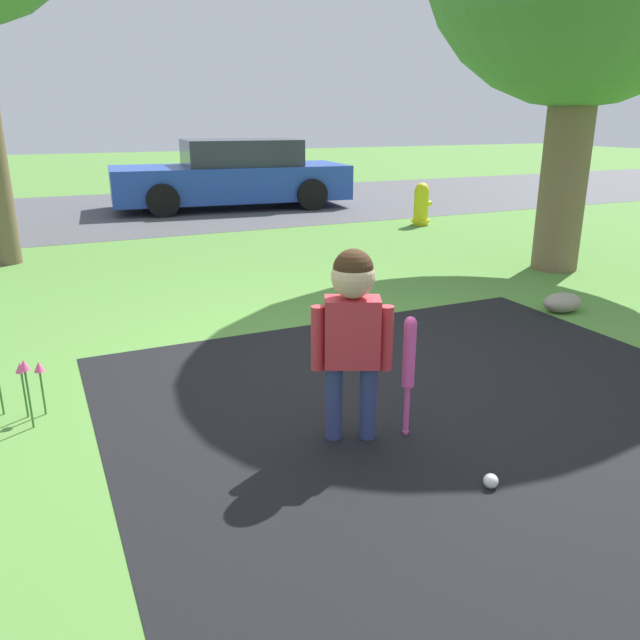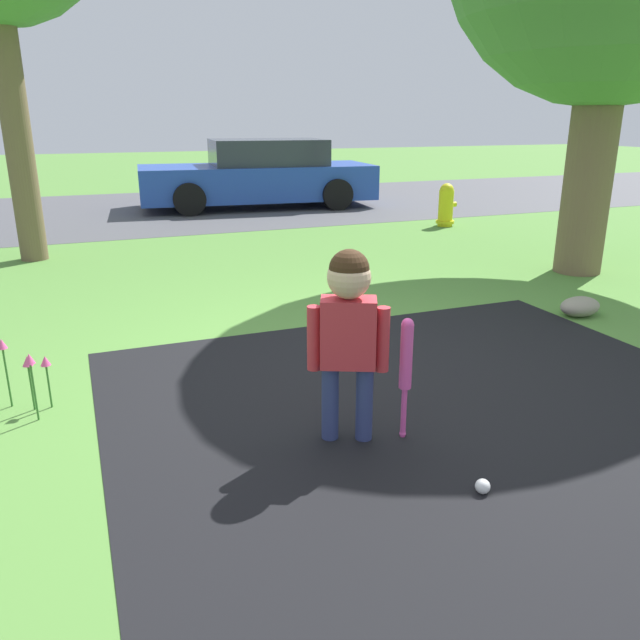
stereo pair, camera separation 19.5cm
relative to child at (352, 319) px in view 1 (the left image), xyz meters
The scene contains 8 objects.
ground_plane 1.22m from the child, 60.13° to the left, with size 60.00×60.00×0.00m, color #518438.
street_strip 9.57m from the child, 86.97° to the left, with size 40.00×6.00×0.01m.
child is the anchor object (origin of this frame).
baseball_bat 0.39m from the child, 18.27° to the right, with size 0.07×0.07×0.69m.
sports_ball 1.04m from the child, 61.99° to the right, with size 0.07×0.07×0.07m.
fire_hydrant 7.31m from the child, 53.43° to the left, with size 0.33×0.30×0.68m.
parked_car 9.46m from the child, 76.49° to the left, with size 4.60×2.25×1.28m.
edging_rock 3.16m from the child, 24.24° to the left, with size 0.38×0.26×0.18m.
Camera 1 is at (-1.95, -3.60, 1.69)m, focal length 35.00 mm.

